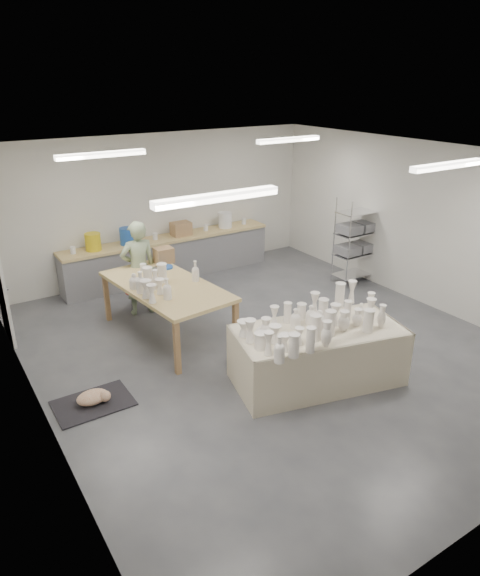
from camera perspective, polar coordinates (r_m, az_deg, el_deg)
room at (r=7.59m, az=2.61°, el=7.22°), size 8.00×8.02×3.00m
back_counter at (r=11.09m, az=-7.88°, el=3.55°), size 4.60×0.60×1.24m
wire_shelf at (r=10.95m, az=12.80°, el=5.32°), size 0.88×0.48×1.80m
drying_table at (r=7.34m, az=8.53°, el=-7.12°), size 2.54×1.66×1.20m
work_table at (r=8.47m, az=-8.56°, el=0.46°), size 1.47×2.56×1.26m
rug at (r=7.29m, az=-16.00°, el=-12.20°), size 1.00×0.70×0.02m
cat at (r=7.23m, az=-15.90°, el=-11.55°), size 0.49×0.41×0.18m
potter at (r=9.34m, az=-11.19°, el=2.16°), size 0.68×0.49×1.74m
red_stool at (r=9.78m, az=-11.55°, el=-0.39°), size 0.50×0.50×0.36m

